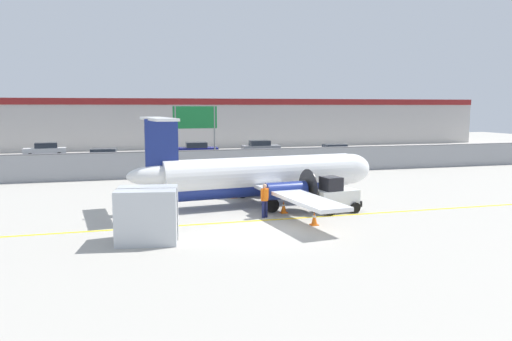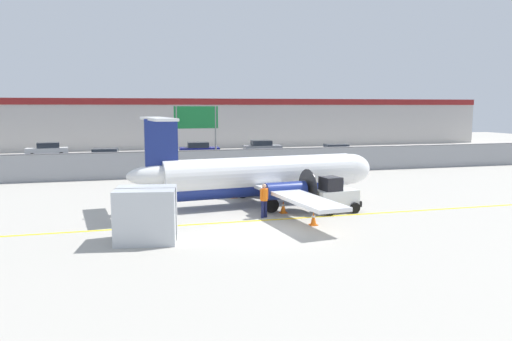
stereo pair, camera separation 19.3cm
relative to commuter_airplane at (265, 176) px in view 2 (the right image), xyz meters
The scene contains 18 objects.
ground_plane 4.45m from the commuter_airplane, 110.52° to the right, with size 140.00×140.00×0.01m.
perimeter_fence 12.20m from the commuter_airplane, 96.86° to the left, with size 98.00×0.10×2.10m.
parking_lot_strip 23.70m from the commuter_airplane, 93.53° to the left, with size 98.00×17.00×0.12m.
background_building 42.15m from the commuter_airplane, 91.98° to the left, with size 91.00×8.10×6.50m.
commuter_airplane is the anchor object (origin of this frame).
baggage_tug 4.32m from the commuter_airplane, 46.84° to the right, with size 2.45×1.64×1.88m.
ground_crew_worker 3.54m from the commuter_airplane, 106.97° to the right, with size 0.52×0.47×1.70m.
cargo_container 9.30m from the commuter_airplane, 137.73° to the right, with size 2.70×2.37×2.20m.
traffic_cone_near_left 2.87m from the commuter_airplane, 84.48° to the right, with size 0.36×0.36×0.64m.
traffic_cone_near_right 2.93m from the commuter_airplane, 119.21° to the left, with size 0.36×0.36×0.64m.
traffic_cone_far_left 5.68m from the commuter_airplane, 82.20° to the right, with size 0.36×0.36×0.64m.
parked_car_0 33.46m from the commuter_airplane, 117.14° to the left, with size 4.35×2.34×1.58m.
parked_car_1 22.32m from the commuter_airplane, 114.44° to the left, with size 4.34×2.30×1.58m.
parked_car_2 21.27m from the commuter_airplane, 101.02° to the left, with size 4.34×2.31×1.58m.
parked_car_3 26.13m from the commuter_airplane, 89.31° to the left, with size 4.28×2.17×1.58m.
parked_car_4 28.17m from the commuter_airplane, 74.31° to the left, with size 4.26×2.13×1.58m.
parked_car_5 23.62m from the commuter_airplane, 56.25° to the left, with size 4.28×2.18×1.58m.
highway_sign 14.30m from the commuter_airplane, 97.21° to the left, with size 3.60×0.14×5.50m.
Camera 2 is at (-6.34, -20.73, 5.49)m, focal length 35.00 mm.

